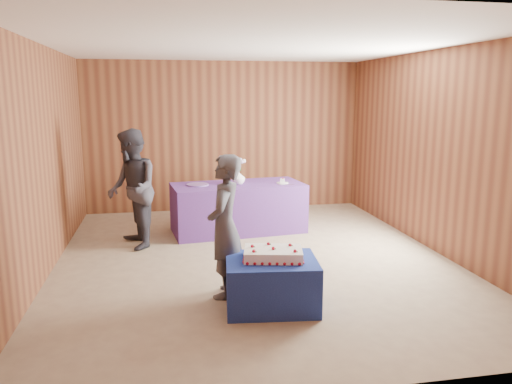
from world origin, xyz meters
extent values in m
plane|color=gray|center=(0.00, 0.00, 0.00)|extent=(6.00, 6.00, 0.00)
cube|color=brown|center=(0.00, 3.00, 1.35)|extent=(5.00, 0.04, 2.70)
cube|color=brown|center=(0.00, -3.00, 1.35)|extent=(5.00, 0.04, 2.70)
cube|color=brown|center=(-2.50, 0.00, 1.35)|extent=(0.04, 6.00, 2.70)
cube|color=brown|center=(2.50, 0.00, 1.35)|extent=(0.04, 6.00, 2.70)
cube|color=white|center=(0.00, 0.00, 2.70)|extent=(5.00, 6.00, 0.04)
cube|color=#1B3398|center=(-0.09, -1.47, 0.25)|extent=(0.97, 0.80, 0.50)
cube|color=#522F82|center=(0.00, 1.41, 0.38)|extent=(2.09, 1.12, 0.75)
cube|color=white|center=(-0.07, -1.45, 0.55)|extent=(0.64, 0.49, 0.10)
sphere|color=maroon|center=(-0.39, -1.58, 0.52)|extent=(0.03, 0.03, 0.03)
sphere|color=maroon|center=(0.17, -1.70, 0.52)|extent=(0.03, 0.03, 0.03)
sphere|color=maroon|center=(-0.31, -1.21, 0.52)|extent=(0.03, 0.03, 0.03)
sphere|color=maroon|center=(0.25, -1.33, 0.52)|extent=(0.03, 0.03, 0.03)
sphere|color=maroon|center=(-0.26, -1.51, 0.62)|extent=(0.03, 0.03, 0.03)
cone|color=#13571C|center=(-0.24, -1.51, 0.61)|extent=(0.02, 0.02, 0.02)
sphere|color=maroon|center=(0.09, -1.40, 0.62)|extent=(0.03, 0.03, 0.03)
cone|color=#13571C|center=(0.12, -1.40, 0.61)|extent=(0.02, 0.02, 0.02)
sphere|color=maroon|center=(-0.07, -1.45, 0.62)|extent=(0.03, 0.03, 0.03)
cone|color=#13571C|center=(-0.05, -1.45, 0.61)|extent=(0.02, 0.02, 0.02)
imported|color=white|center=(0.01, 1.40, 0.85)|extent=(0.26, 0.26, 0.21)
cylinder|color=#29672A|center=(0.05, 1.40, 1.04)|extent=(0.01, 0.01, 0.15)
sphere|color=#C5B1E5|center=(0.10, 1.40, 1.11)|extent=(0.05, 0.05, 0.05)
cylinder|color=#29672A|center=(0.04, 1.41, 1.04)|extent=(0.01, 0.01, 0.15)
sphere|color=white|center=(0.09, 1.44, 1.11)|extent=(0.05, 0.05, 0.05)
cylinder|color=#29672A|center=(0.03, 1.43, 1.04)|extent=(0.01, 0.01, 0.15)
sphere|color=#C5B1E5|center=(0.06, 1.47, 1.11)|extent=(0.05, 0.05, 0.05)
cylinder|color=#29672A|center=(0.01, 1.43, 1.04)|extent=(0.01, 0.01, 0.15)
sphere|color=white|center=(0.01, 1.49, 1.11)|extent=(0.05, 0.05, 0.05)
cylinder|color=#29672A|center=(-0.01, 1.43, 1.04)|extent=(0.01, 0.01, 0.15)
sphere|color=#C5B1E5|center=(-0.03, 1.47, 1.11)|extent=(0.05, 0.05, 0.05)
cylinder|color=#29672A|center=(-0.02, 1.41, 1.04)|extent=(0.01, 0.01, 0.15)
sphere|color=white|center=(-0.07, 1.44, 1.11)|extent=(0.05, 0.05, 0.05)
cylinder|color=#29672A|center=(-0.02, 1.40, 1.04)|extent=(0.01, 0.01, 0.15)
sphere|color=#C5B1E5|center=(-0.08, 1.40, 1.11)|extent=(0.05, 0.05, 0.05)
cylinder|color=#29672A|center=(-0.02, 1.38, 1.04)|extent=(0.01, 0.01, 0.15)
sphere|color=white|center=(-0.07, 1.35, 1.11)|extent=(0.05, 0.05, 0.05)
cylinder|color=#29672A|center=(-0.01, 1.36, 1.04)|extent=(0.01, 0.01, 0.15)
sphere|color=#C5B1E5|center=(-0.03, 1.32, 1.11)|extent=(0.05, 0.05, 0.05)
cylinder|color=#29672A|center=(0.01, 1.36, 1.04)|extent=(0.01, 0.01, 0.15)
sphere|color=white|center=(0.01, 1.30, 1.11)|extent=(0.05, 0.05, 0.05)
cylinder|color=#29672A|center=(0.03, 1.36, 1.04)|extent=(0.01, 0.01, 0.15)
sphere|color=#C5B1E5|center=(0.06, 1.32, 1.11)|extent=(0.05, 0.05, 0.05)
cylinder|color=#29672A|center=(0.04, 1.38, 1.04)|extent=(0.01, 0.01, 0.15)
sphere|color=white|center=(0.09, 1.35, 1.11)|extent=(0.05, 0.05, 0.05)
cylinder|color=#6F4D9A|center=(-0.61, 1.41, 0.76)|extent=(0.43, 0.43, 0.02)
cylinder|color=silver|center=(0.70, 1.34, 0.76)|extent=(0.18, 0.18, 0.01)
cube|color=white|center=(0.70, 1.34, 0.79)|extent=(0.08, 0.08, 0.06)
sphere|color=maroon|center=(0.70, 1.32, 0.83)|extent=(0.02, 0.02, 0.02)
cube|color=#B9B9BD|center=(0.72, 1.21, 0.75)|extent=(0.26, 0.03, 0.00)
imported|color=#3C3D47|center=(-0.51, -1.07, 0.76)|extent=(0.52, 0.64, 1.51)
imported|color=#302E38|center=(-1.55, 0.84, 0.83)|extent=(0.81, 0.94, 1.66)
camera|label=1|loc=(-1.11, -6.09, 2.11)|focal=35.00mm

